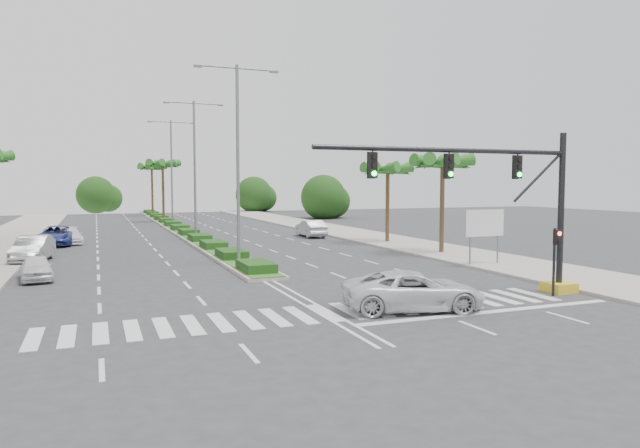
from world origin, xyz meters
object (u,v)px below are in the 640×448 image
object	(u,v)px
car_parked_a	(36,268)
car_right	(311,228)
car_crossing	(414,291)
car_parked_b	(33,249)
car_parked_c	(56,236)
car_parked_d	(70,236)

from	to	relation	value
car_parked_a	car_right	size ratio (longest dim) A/B	0.78
car_parked_a	car_crossing	size ratio (longest dim) A/B	0.68
car_parked_b	car_parked_c	xyz separation A→B (m)	(0.77, 10.14, -0.05)
car_parked_b	car_parked_d	xyz separation A→B (m)	(1.70, 11.06, -0.17)
car_parked_a	car_parked_c	bearing A→B (deg)	83.66
car_right	car_crossing	bearing A→B (deg)	78.63
car_parked_a	car_parked_b	xyz separation A→B (m)	(-0.85, 7.67, 0.19)
car_parked_a	car_parked_d	size ratio (longest dim) A/B	0.83
car_parked_b	car_parked_d	world-z (taller)	car_parked_b
car_parked_b	car_parked_d	distance (m)	11.19
car_parked_d	car_right	size ratio (longest dim) A/B	0.94
car_parked_a	car_parked_c	size ratio (longest dim) A/B	0.67
car_parked_c	car_right	distance (m)	21.55
car_crossing	car_parked_a	bearing A→B (deg)	61.31
car_parked_a	car_crossing	xyz separation A→B (m)	(14.38, -13.11, 0.13)
car_parked_d	car_crossing	size ratio (longest dim) A/B	0.81
car_parked_d	car_parked_b	bearing A→B (deg)	-104.79
car_parked_c	car_crossing	distance (m)	34.13
car_parked_b	car_right	size ratio (longest dim) A/B	1.05
car_parked_c	car_parked_d	distance (m)	1.32
car_parked_c	car_right	size ratio (longest dim) A/B	1.17
car_parked_d	car_crossing	distance (m)	34.59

